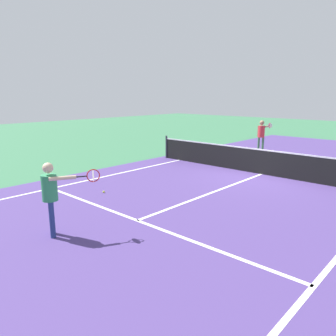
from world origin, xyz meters
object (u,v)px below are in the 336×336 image
at_px(net, 262,161).
at_px(player_near, 51,191).
at_px(player_far, 262,133).
at_px(tennis_ball_mid_court, 104,192).

xyz_separation_m(net, player_near, (-0.69, -8.17, 0.50)).
xyz_separation_m(player_near, player_far, (-1.50, 12.39, 0.06)).
bearing_deg(player_far, net, -62.56).
relative_size(net, tennis_ball_mid_court, 151.01).
relative_size(net, player_near, 6.22).
distance_m(player_near, player_far, 12.48).
height_order(net, player_far, player_far).
height_order(player_near, player_far, player_far).
xyz_separation_m(net, player_far, (-2.19, 4.22, 0.56)).
bearing_deg(player_near, tennis_ball_mid_court, 124.14).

